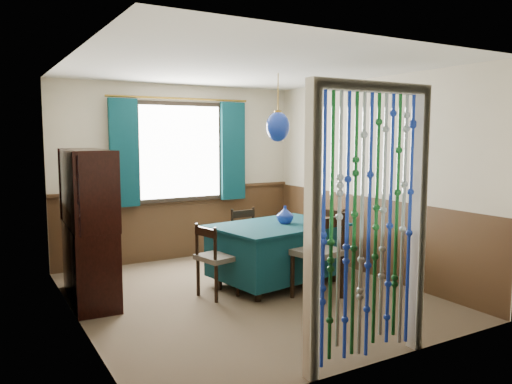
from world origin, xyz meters
TOP-DOWN VIEW (x-y plane):
  - floor at (0.00, 0.00)m, footprint 4.00×4.00m
  - ceiling at (0.00, 0.00)m, footprint 4.00×4.00m
  - wall_back at (0.00, 2.00)m, footprint 3.60×0.00m
  - wall_front at (0.00, -2.00)m, footprint 3.60×0.00m
  - wall_left at (-1.80, 0.00)m, footprint 0.00×4.00m
  - wall_right at (1.80, 0.00)m, footprint 0.00×4.00m
  - wainscot_back at (0.00, 1.99)m, footprint 3.60×0.00m
  - wainscot_front at (0.00, -1.99)m, footprint 3.60×0.00m
  - wainscot_left at (-1.79, 0.00)m, footprint 0.00×4.00m
  - wainscot_right at (1.79, 0.00)m, footprint 0.00×4.00m
  - window at (0.00, 1.95)m, footprint 1.32×0.12m
  - doorway at (0.00, -1.94)m, footprint 1.16×0.12m
  - dining_table at (0.53, 0.19)m, footprint 1.65×1.27m
  - chair_near at (0.62, -0.52)m, footprint 0.56×0.54m
  - chair_far at (0.48, 0.81)m, footprint 0.44×0.42m
  - chair_left at (-0.33, 0.11)m, footprint 0.47×0.48m
  - chair_right at (1.43, 0.37)m, footprint 0.50×0.51m
  - sideboard at (-1.56, 0.70)m, footprint 0.50×1.27m
  - pendant_lamp at (0.53, 0.19)m, footprint 0.28×0.28m
  - vase_table at (0.64, 0.19)m, footprint 0.21×0.21m
  - bowl_shelf at (-1.50, 0.41)m, footprint 0.23×0.23m
  - vase_sideboard at (-1.50, 0.96)m, footprint 0.26×0.26m

SIDE VIEW (x-z plane):
  - floor at x=0.00m, z-range 0.00..0.00m
  - dining_table at x=0.53m, z-range 0.06..0.79m
  - chair_left at x=-0.33m, z-range 0.03..0.85m
  - chair_right at x=1.43m, z-range 0.03..0.85m
  - chair_far at x=0.48m, z-range 0.03..0.86m
  - wainscot_back at x=0.00m, z-range -1.30..2.30m
  - wainscot_front at x=0.00m, z-range -1.30..2.30m
  - wainscot_left at x=-1.79m, z-range -1.50..2.50m
  - wainscot_right at x=1.79m, z-range -1.50..2.50m
  - chair_near at x=0.62m, z-range 0.03..0.99m
  - sideboard at x=-1.56m, z-range -0.24..1.39m
  - vase_table at x=0.64m, z-range 0.73..0.92m
  - vase_sideboard at x=-1.50m, z-range 0.82..1.02m
  - doorway at x=0.00m, z-range -0.04..2.14m
  - bowl_shelf at x=-1.50m, z-range 1.12..1.17m
  - wall_back at x=0.00m, z-range -0.55..3.05m
  - wall_front at x=0.00m, z-range -0.55..3.05m
  - wall_left at x=-1.80m, z-range -0.75..3.25m
  - wall_right at x=1.80m, z-range -0.75..3.25m
  - window at x=0.00m, z-range 0.84..2.26m
  - pendant_lamp at x=0.53m, z-range 1.49..2.28m
  - ceiling at x=0.00m, z-range 2.50..2.50m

